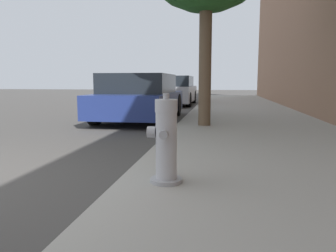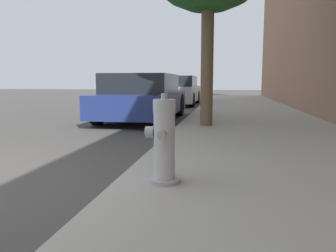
{
  "view_description": "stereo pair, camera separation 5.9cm",
  "coord_description": "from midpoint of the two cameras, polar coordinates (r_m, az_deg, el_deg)",
  "views": [
    {
      "loc": [
        2.64,
        -2.68,
        1.05
      ],
      "look_at": [
        1.98,
        1.36,
        0.49
      ],
      "focal_mm": 35.0,
      "sensor_mm": 36.0,
      "label": 1
    },
    {
      "loc": [
        2.7,
        -2.67,
        1.05
      ],
      "look_at": [
        1.98,
        1.36,
        0.49
      ],
      "focal_mm": 35.0,
      "sensor_mm": 36.0,
      "label": 2
    }
  ],
  "objects": [
    {
      "name": "fire_hydrant",
      "position": [
        2.93,
        -0.13,
        -2.87
      ],
      "size": [
        0.32,
        0.31,
        0.8
      ],
      "color": "#97979C",
      "rests_on": "sidewalk_slab"
    },
    {
      "name": "parked_car_near",
      "position": [
        8.99,
        -4.2,
        4.95
      ],
      "size": [
        1.85,
        4.13,
        1.25
      ],
      "color": "navy",
      "rests_on": "ground_plane"
    },
    {
      "name": "parked_car_mid",
      "position": [
        14.96,
        1.77,
        6.14
      ],
      "size": [
        1.78,
        4.1,
        1.3
      ],
      "color": "#B7B7BC",
      "rests_on": "ground_plane"
    },
    {
      "name": "sidewalk_slab",
      "position": [
        2.93,
        23.45,
        -12.39
      ],
      "size": [
        3.29,
        40.0,
        0.14
      ],
      "color": "#99968E",
      "rests_on": "ground_plane"
    }
  ]
}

